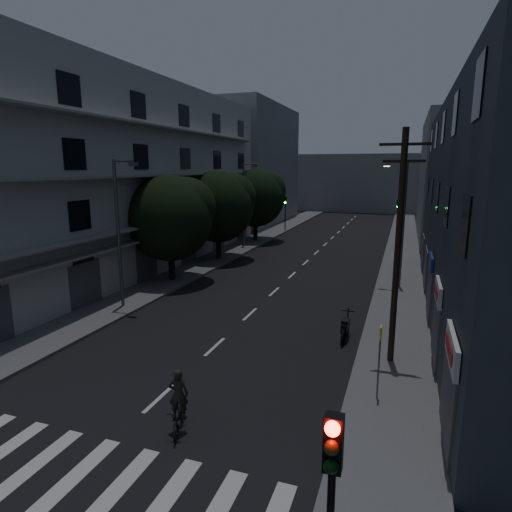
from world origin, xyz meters
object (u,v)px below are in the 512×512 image
Objects in this scene: cyclist at (179,410)px; utility_pole at (398,244)px; traffic_signal_near at (331,487)px; bus_stop_sign at (380,349)px; motorcycle at (345,329)px.

utility_pole is at bearing 30.58° from cyclist.
traffic_signal_near is 2.05× the size of cyclist.
traffic_signal_near is 8.26m from bus_stop_sign.
traffic_signal_near is 0.46× the size of utility_pole.
traffic_signal_near is 1.97× the size of motorcycle.
utility_pole reaches higher than bus_stop_sign.
bus_stop_sign is at bearing -70.26° from motorcycle.
motorcycle is 9.41m from cyclist.
utility_pole is at bearing -41.91° from motorcycle.
bus_stop_sign is 1.26× the size of cyclist.
motorcycle is (-1.73, 5.00, -1.36)m from bus_stop_sign.
cyclist is at bearing -146.20° from bus_stop_sign.
utility_pole is at bearing 84.22° from bus_stop_sign.
bus_stop_sign is 6.67m from cyclist.
utility_pole reaches higher than traffic_signal_near.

